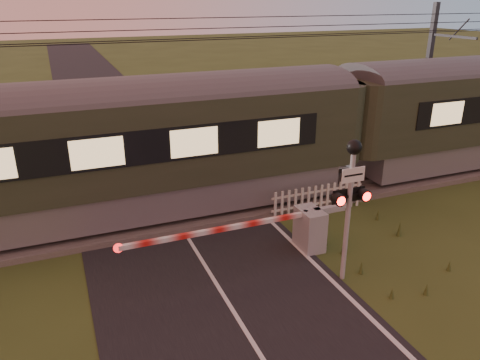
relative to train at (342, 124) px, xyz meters
name	(u,v)px	position (x,y,z in m)	size (l,w,h in m)	color
ground	(246,333)	(-6.48, -6.50, -2.37)	(160.00, 160.00, 0.00)	#334219
road	(251,339)	(-6.46, -6.73, -2.36)	(6.00, 140.00, 0.03)	black
track_bed	(171,210)	(-6.48, 0.00, -2.30)	(140.00, 3.40, 0.39)	#47423D
overhead_wires	(161,32)	(-6.48, 0.00, 3.36)	(120.00, 0.62, 0.62)	black
train	(342,124)	(0.00, 0.00, 0.00)	(44.70, 3.08, 4.17)	slate
boom_gate	(302,228)	(-3.67, -3.80, -1.70)	(6.45, 0.92, 1.22)	gray
crossing_signal	(351,187)	(-3.40, -5.49, 0.16)	(0.93, 0.37, 3.67)	gray
picket_fence	(318,199)	(-2.00, -1.89, -1.87)	(3.36, 0.08, 0.98)	silver
catenary_mast	(428,77)	(5.78, 2.22, 1.01)	(0.20, 2.45, 6.48)	#2D2D30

